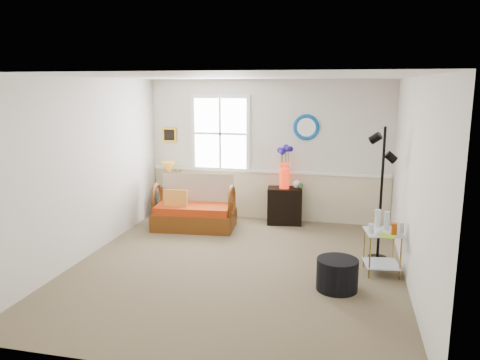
% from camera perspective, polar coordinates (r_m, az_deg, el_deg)
% --- Properties ---
extents(floor, '(4.50, 5.00, 0.01)m').
position_cam_1_polar(floor, '(6.64, -0.44, -10.56)').
color(floor, '#7D7057').
rests_on(floor, ground).
extents(ceiling, '(4.50, 5.00, 0.01)m').
position_cam_1_polar(ceiling, '(6.15, -0.47, 12.50)').
color(ceiling, white).
rests_on(ceiling, walls).
extents(walls, '(4.51, 5.01, 2.60)m').
position_cam_1_polar(walls, '(6.26, -0.45, 0.52)').
color(walls, silver).
rests_on(walls, floor).
extents(wainscot, '(4.46, 0.02, 0.90)m').
position_cam_1_polar(wainscot, '(8.82, 3.31, -1.91)').
color(wainscot, beige).
rests_on(wainscot, walls).
extents(chair_rail, '(4.46, 0.04, 0.06)m').
position_cam_1_polar(chair_rail, '(8.71, 3.34, 1.08)').
color(chair_rail, white).
rests_on(chair_rail, walls).
extents(window, '(1.14, 0.06, 1.44)m').
position_cam_1_polar(window, '(8.81, -2.41, 5.68)').
color(window, white).
rests_on(window, walls).
extents(picture, '(0.28, 0.03, 0.28)m').
position_cam_1_polar(picture, '(9.15, -8.59, 5.46)').
color(picture, gold).
rests_on(picture, walls).
extents(mirror, '(0.47, 0.07, 0.47)m').
position_cam_1_polar(mirror, '(8.52, 8.09, 6.39)').
color(mirror, '#0870C5').
rests_on(mirror, walls).
extents(loveseat, '(1.47, 0.92, 0.92)m').
position_cam_1_polar(loveseat, '(8.28, -5.61, -2.78)').
color(loveseat, '#652E08').
rests_on(loveseat, floor).
extents(throw_pillow, '(0.42, 0.15, 0.41)m').
position_cam_1_polar(throw_pillow, '(8.22, -7.85, -2.61)').
color(throw_pillow, '#CC6A21').
rests_on(throw_pillow, loveseat).
extents(lamp_stand, '(0.40, 0.40, 0.55)m').
position_cam_1_polar(lamp_stand, '(9.13, -8.77, -2.69)').
color(lamp_stand, black).
rests_on(lamp_stand, floor).
extents(table_lamp, '(0.38, 0.38, 0.50)m').
position_cam_1_polar(table_lamp, '(9.05, -8.67, 0.60)').
color(table_lamp, '#BE7720').
rests_on(table_lamp, lamp_stand).
extents(potted_plant, '(0.49, 0.50, 0.29)m').
position_cam_1_polar(potted_plant, '(9.05, -8.07, -0.07)').
color(potted_plant, '#355E29').
rests_on(potted_plant, lamp_stand).
extents(cabinet, '(0.66, 0.47, 0.66)m').
position_cam_1_polar(cabinet, '(8.59, 5.47, -3.13)').
color(cabinet, black).
rests_on(cabinet, floor).
extents(flower_vase, '(0.25, 0.25, 0.77)m').
position_cam_1_polar(flower_vase, '(8.43, 5.46, 1.57)').
color(flower_vase, red).
rests_on(flower_vase, cabinet).
extents(side_table, '(0.53, 0.53, 0.59)m').
position_cam_1_polar(side_table, '(6.61, 16.91, -8.44)').
color(side_table, '#A78333').
rests_on(side_table, floor).
extents(tabletop_items, '(0.55, 0.55, 0.27)m').
position_cam_1_polar(tabletop_items, '(6.45, 17.40, -4.98)').
color(tabletop_items, silver).
rests_on(tabletop_items, side_table).
extents(floor_lamp, '(0.36, 0.36, 1.93)m').
position_cam_1_polar(floor_lamp, '(6.93, 16.83, -1.73)').
color(floor_lamp, black).
rests_on(floor_lamp, floor).
extents(ottoman, '(0.55, 0.55, 0.39)m').
position_cam_1_polar(ottoman, '(6.01, 11.76, -11.20)').
color(ottoman, black).
rests_on(ottoman, floor).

